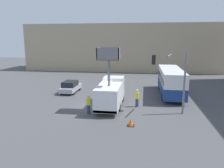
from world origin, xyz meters
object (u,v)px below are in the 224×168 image
at_px(traffic_light_pole, 173,72).
at_px(road_worker_near_truck, 89,104).
at_px(city_bus, 171,80).
at_px(parked_car_curbside, 70,87).
at_px(utility_truck, 111,92).
at_px(traffic_cone_near_truck, 131,122).
at_px(road_worker_directing, 137,98).

xyz_separation_m(traffic_light_pole, road_worker_near_truck, (-7.68, -1.61, -2.90)).
xyz_separation_m(city_bus, parked_car_curbside, (-12.91, -0.61, -1.16)).
bearing_deg(utility_truck, traffic_light_pole, -7.86).
distance_m(traffic_cone_near_truck, parked_car_curbside, 13.58).
height_order(utility_truck, traffic_cone_near_truck, utility_truck).
xyz_separation_m(road_worker_near_truck, road_worker_directing, (4.39, 2.93, -0.02)).
bearing_deg(utility_truck, road_worker_near_truck, -125.08).
xyz_separation_m(city_bus, traffic_cone_near_truck, (-4.27, -11.07, -1.62)).
bearing_deg(road_worker_near_truck, traffic_light_pole, 169.59).
distance_m(road_worker_near_truck, parked_car_curbside, 9.27).
height_order(road_worker_near_truck, traffic_cone_near_truck, road_worker_near_truck).
distance_m(road_worker_near_truck, road_worker_directing, 5.28).
relative_size(traffic_light_pole, parked_car_curbside, 1.34).
distance_m(city_bus, parked_car_curbside, 12.98).
relative_size(city_bus, traffic_cone_near_truck, 15.71).
distance_m(city_bus, road_worker_directing, 7.06).
relative_size(road_worker_near_truck, road_worker_directing, 1.02).
relative_size(traffic_cone_near_truck, parked_car_curbside, 0.15).
relative_size(utility_truck, traffic_light_pole, 1.16).
bearing_deg(utility_truck, parked_car_curbside, 137.98).
distance_m(traffic_light_pole, road_worker_directing, 4.59).
relative_size(traffic_light_pole, road_worker_near_truck, 3.00).
bearing_deg(parked_car_curbside, traffic_cone_near_truck, -50.43).
relative_size(utility_truck, road_worker_near_truck, 3.48).
relative_size(road_worker_near_truck, traffic_cone_near_truck, 2.98).
bearing_deg(road_worker_directing, city_bus, -27.82).
xyz_separation_m(road_worker_directing, traffic_cone_near_truck, (-0.30, -5.32, -0.64)).
distance_m(traffic_light_pole, traffic_cone_near_truck, 6.44).
height_order(city_bus, traffic_light_pole, traffic_light_pole).
bearing_deg(road_worker_near_truck, parked_car_curbside, -82.82).
relative_size(city_bus, road_worker_near_truck, 5.27).
bearing_deg(road_worker_near_truck, road_worker_directing, -168.53).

